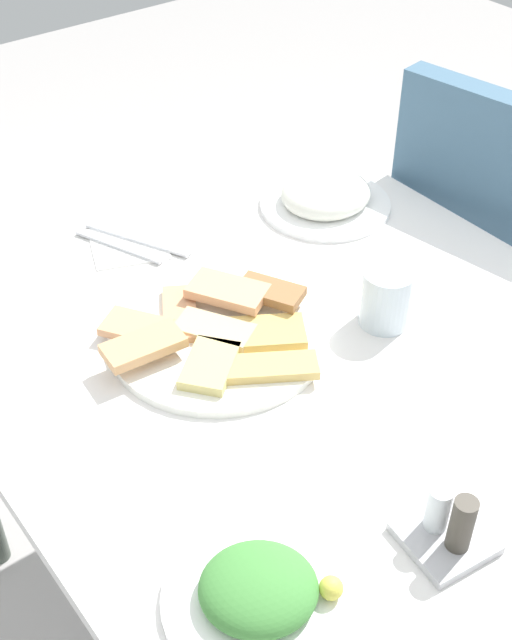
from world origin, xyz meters
name	(u,v)px	position (x,y,z in m)	size (l,w,h in m)	color
ground_plane	(274,613)	(0.00, 0.00, 0.00)	(6.00, 6.00, 0.00)	#B0ACA9
dining_table	(280,378)	(0.00, 0.00, 0.63)	(1.01, 0.86, 0.72)	white
dining_chair	(506,273)	(-0.06, 0.61, 0.52)	(0.48, 0.49, 0.91)	#426580
pide_platter	(218,333)	(-0.04, -0.08, 0.73)	(0.31, 0.32, 0.04)	white
salad_plate_greens	(259,592)	(0.31, -0.28, 0.73)	(0.20, 0.20, 0.05)	white
salad_plate_rice	(326,196)	(-0.22, 0.27, 0.74)	(0.22, 0.22, 0.06)	white
drinking_glass	(386,298)	(0.07, 0.13, 0.76)	(0.07, 0.07, 0.09)	silver
paper_napkin	(129,244)	(-0.32, -0.06, 0.72)	(0.12, 0.12, 0.00)	white
fork	(119,246)	(-0.32, -0.07, 0.72)	(0.17, 0.01, 0.01)	silver
spoon	(138,238)	(-0.32, -0.04, 0.72)	(0.19, 0.02, 0.01)	silver
condiment_caddy	(448,528)	(0.38, -0.07, 0.74)	(0.10, 0.10, 0.08)	#B2B2B7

